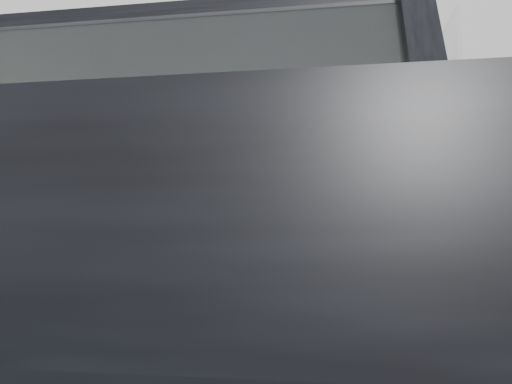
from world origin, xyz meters
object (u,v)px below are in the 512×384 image
(cat, at_px, (283,190))
(highway_sign, at_px, (456,233))
(other_car, at_px, (319,240))
(subject_car, at_px, (213,253))

(cat, relative_size, highway_sign, 0.26)
(cat, height_order, other_car, other_car)
(cat, distance_m, other_car, 22.80)
(subject_car, bearing_deg, cat, 66.73)
(subject_car, bearing_deg, highway_sign, 74.15)
(cat, bearing_deg, highway_sign, 79.33)
(cat, relative_size, other_car, 0.12)
(cat, distance_m, highway_sign, 20.89)
(subject_car, xyz_separation_m, highway_sign, (5.89, 20.75, 0.37))
(subject_car, distance_m, cat, 0.78)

